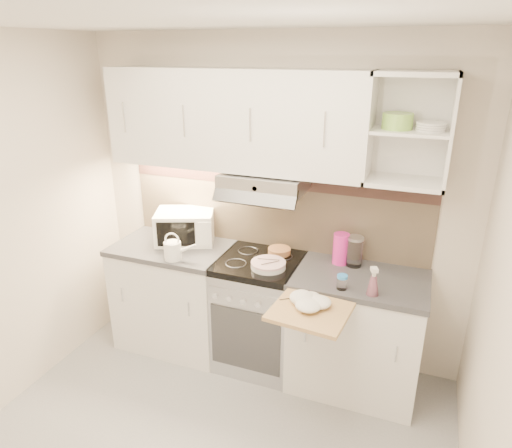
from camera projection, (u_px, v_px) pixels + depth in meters
name	position (u px, v px, depth m)	size (l,w,h in m)	color
room_shell	(213.00, 194.00, 2.50)	(3.04, 2.84, 2.52)	beige
base_cabinet_left	(176.00, 297.00, 3.82)	(0.90, 0.60, 0.86)	white
worktop_left	(172.00, 248.00, 3.66)	(0.92, 0.62, 0.04)	#47474C
base_cabinet_right	(356.00, 334.00, 3.32)	(0.90, 0.60, 0.86)	white
worktop_right	(361.00, 279.00, 3.16)	(0.92, 0.62, 0.04)	#47474C
electric_range	(259.00, 312.00, 3.56)	(0.60, 0.60, 0.90)	#B7B7BC
microwave	(185.00, 226.00, 3.69)	(0.55, 0.48, 0.26)	white
watering_can	(174.00, 250.00, 3.38)	(0.25, 0.13, 0.21)	white
plate_stack	(268.00, 265.00, 3.27)	(0.25, 0.25, 0.05)	silver
bread_loaf	(279.00, 251.00, 3.50)	(0.17, 0.17, 0.04)	#9E7E44
pink_pitcher	(341.00, 249.00, 3.31)	(0.12, 0.12, 0.23)	#DE2495
glass_jar	(355.00, 251.00, 3.27)	(0.12, 0.12, 0.22)	white
spice_jar	(342.00, 282.00, 2.97)	(0.07, 0.07, 0.10)	silver
spray_bottle	(373.00, 283.00, 2.89)	(0.08, 0.08, 0.21)	pink
cutting_board	(310.00, 312.00, 2.78)	(0.46, 0.41, 0.03)	tan
dish_towel	(309.00, 301.00, 2.80)	(0.29, 0.24, 0.08)	white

